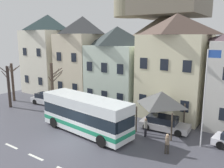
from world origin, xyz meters
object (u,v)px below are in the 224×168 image
object	(u,v)px
transit_bus	(86,115)
public_bench	(172,118)
townhouse_01	(84,58)
parked_car_01	(47,99)
bare_tree_01	(13,82)
pedestrian_00	(167,143)
townhouse_03	(175,66)
townhouse_02	(117,67)
bare_tree_02	(53,88)
bus_shelter	(162,99)
parked_car_00	(164,123)
hilltop_castle	(167,44)
pedestrian_01	(146,126)
flagpole	(206,92)
townhouse_00	(50,54)
bare_tree_00	(9,86)

from	to	relation	value
transit_bus	public_bench	size ratio (longest dim) A/B	5.96
townhouse_01	parked_car_01	bearing A→B (deg)	-104.63
bare_tree_01	pedestrian_00	bearing A→B (deg)	-5.69
townhouse_03	parked_car_01	bearing A→B (deg)	-160.51
townhouse_02	bare_tree_02	bearing A→B (deg)	-118.62
bus_shelter	parked_car_00	xyz separation A→B (m)	(0.27, 0.15, -2.37)
pedestrian_00	townhouse_03	bearing A→B (deg)	107.78
townhouse_01	townhouse_03	size ratio (longest dim) A/B	1.03
hilltop_castle	bare_tree_02	bearing A→B (deg)	-96.52
townhouse_03	bus_shelter	xyz separation A→B (m)	(0.64, -4.85, -2.41)
pedestrian_01	bare_tree_01	size ratio (longest dim) A/B	0.32
townhouse_01	pedestrian_01	xyz separation A→B (m)	(13.29, -7.21, -4.73)
townhouse_02	bare_tree_02	size ratio (longest dim) A/B	1.70
hilltop_castle	transit_bus	bearing A→B (deg)	-83.00
parked_car_00	bare_tree_01	distance (m)	20.83
pedestrian_01	public_bench	size ratio (longest dim) A/B	1.04
townhouse_01	bus_shelter	xyz separation A→B (m)	(13.82, -5.19, -2.59)
hilltop_castle	transit_bus	world-z (taller)	hilltop_castle
parked_car_00	public_bench	bearing A→B (deg)	88.08
pedestrian_01	public_bench	distance (m)	4.58
public_bench	flagpole	bearing A→B (deg)	-44.71
townhouse_00	bare_tree_00	bearing A→B (deg)	-73.23
hilltop_castle	bare_tree_01	distance (m)	27.65
bare_tree_02	bus_shelter	bearing A→B (deg)	11.98
parked_car_00	bare_tree_01	size ratio (longest dim) A/B	0.90
townhouse_03	bare_tree_02	size ratio (longest dim) A/B	1.89
parked_car_00	flagpole	xyz separation A→B (m)	(3.74, -1.46, 3.74)
townhouse_00	townhouse_02	xyz separation A→B (m)	(12.98, -0.65, -1.04)
parked_car_01	townhouse_03	bearing A→B (deg)	15.78
townhouse_03	bare_tree_02	world-z (taller)	townhouse_03
townhouse_02	bus_shelter	bearing A→B (deg)	-30.13
townhouse_00	townhouse_02	distance (m)	13.04
townhouse_02	townhouse_03	xyz separation A→B (m)	(7.17, 0.31, 0.57)
pedestrian_01	bare_tree_01	xyz separation A→B (m)	(-19.86, 0.33, 1.74)
pedestrian_00	hilltop_castle	bearing A→B (deg)	112.07
transit_bus	bus_shelter	world-z (taller)	bus_shelter
townhouse_01	pedestrian_01	bearing A→B (deg)	-28.48
pedestrian_01	bare_tree_00	distance (m)	17.76
townhouse_03	hilltop_castle	xyz separation A→B (m)	(-8.09, 18.11, 1.81)
hilltop_castle	pedestrian_00	bearing A→B (deg)	-67.93
bus_shelter	townhouse_00	bearing A→B (deg)	166.01
bus_shelter	parked_car_01	size ratio (longest dim) A/B	0.81
parked_car_01	bare_tree_01	world-z (taller)	bare_tree_01
townhouse_02	bus_shelter	size ratio (longest dim) A/B	2.64
townhouse_03	transit_bus	world-z (taller)	townhouse_03
townhouse_01	flagpole	size ratio (longest dim) A/B	1.47
townhouse_01	transit_bus	bearing A→B (deg)	-48.29
townhouse_00	bare_tree_00	world-z (taller)	townhouse_00
townhouse_02	parked_car_01	xyz separation A→B (m)	(-7.45, -4.86, -4.18)
public_bench	townhouse_01	bearing A→B (deg)	169.06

